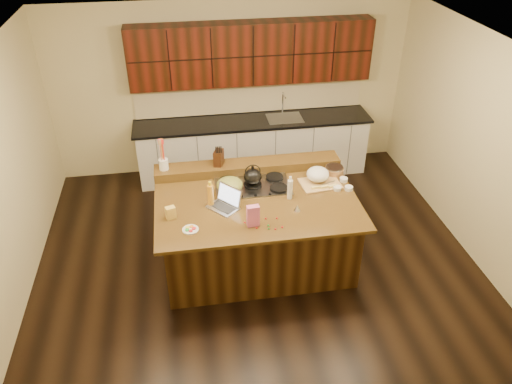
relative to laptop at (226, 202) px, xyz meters
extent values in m
cube|color=black|center=(0.37, 0.08, -0.99)|extent=(5.50, 5.00, 0.01)
cube|color=silver|center=(0.37, 0.08, 1.72)|extent=(5.50, 5.00, 0.01)
cube|color=beige|center=(0.37, 2.58, 0.37)|extent=(5.50, 0.01, 2.70)
cube|color=beige|center=(0.37, -2.43, 0.37)|extent=(5.50, 0.01, 2.70)
cube|color=beige|center=(-2.38, 0.08, 0.37)|extent=(0.01, 5.00, 2.70)
cube|color=beige|center=(3.13, 0.08, 0.37)|extent=(0.01, 5.00, 2.70)
cube|color=black|center=(0.37, 0.08, -0.54)|extent=(2.22, 1.42, 0.88)
cube|color=black|center=(0.37, 0.08, -0.08)|extent=(2.40, 1.60, 0.04)
cube|color=black|center=(0.37, 0.78, 0.00)|extent=(2.40, 0.30, 0.12)
cube|color=gray|center=(0.37, 0.38, -0.06)|extent=(0.92, 0.52, 0.02)
cylinder|color=black|center=(0.07, 0.51, -0.04)|extent=(0.22, 0.22, 0.03)
cylinder|color=black|center=(0.67, 0.51, -0.04)|extent=(0.22, 0.22, 0.03)
cylinder|color=black|center=(0.07, 0.25, -0.04)|extent=(0.22, 0.22, 0.03)
cylinder|color=black|center=(0.67, 0.25, -0.04)|extent=(0.22, 0.22, 0.03)
cylinder|color=black|center=(0.37, 0.38, -0.04)|extent=(0.22, 0.22, 0.03)
cube|color=silver|center=(0.67, 2.25, -0.53)|extent=(3.60, 0.62, 0.90)
cube|color=black|center=(0.67, 2.25, -0.06)|extent=(3.70, 0.66, 0.04)
cube|color=gray|center=(1.17, 2.25, -0.05)|extent=(0.55, 0.42, 0.01)
cylinder|color=gray|center=(1.17, 2.43, 0.14)|extent=(0.02, 0.02, 0.36)
cube|color=black|center=(0.67, 2.40, 0.97)|extent=(3.60, 0.34, 0.90)
cube|color=beige|center=(0.67, 2.56, 0.22)|extent=(3.60, 0.03, 0.50)
ellipsoid|color=black|center=(0.37, 0.38, 0.08)|extent=(0.27, 0.27, 0.20)
ellipsoid|color=olive|center=(0.07, 0.25, 0.07)|extent=(0.41, 0.41, 0.17)
cube|color=#B7B7BC|center=(-0.04, -0.04, -0.06)|extent=(0.40, 0.41, 0.02)
cube|color=black|center=(-0.04, -0.04, -0.05)|extent=(0.30, 0.31, 0.00)
cube|color=#B7B7BC|center=(0.05, 0.04, 0.06)|extent=(0.28, 0.30, 0.22)
cube|color=silver|center=(0.04, 0.04, 0.06)|extent=(0.25, 0.27, 0.19)
cylinder|color=gold|center=(-0.17, 0.05, 0.07)|extent=(0.07, 0.07, 0.27)
cylinder|color=silver|center=(0.77, 0.05, 0.06)|extent=(0.07, 0.07, 0.25)
cube|color=tan|center=(1.21, 0.29, -0.05)|extent=(0.52, 0.40, 0.02)
ellipsoid|color=white|center=(1.19, 0.36, 0.05)|extent=(0.28, 0.28, 0.17)
cube|color=#EDD872|center=(1.12, 0.17, -0.03)|extent=(0.11, 0.03, 0.03)
cube|color=#EDD872|center=(1.23, 0.17, -0.03)|extent=(0.11, 0.03, 0.03)
cube|color=#EDD872|center=(1.33, 0.17, -0.03)|extent=(0.11, 0.03, 0.03)
cylinder|color=gray|center=(1.32, 0.27, -0.04)|extent=(0.19, 0.08, 0.01)
cylinder|color=white|center=(1.52, 0.12, -0.04)|extent=(0.13, 0.13, 0.04)
cylinder|color=white|center=(1.38, 0.14, -0.04)|extent=(0.13, 0.13, 0.04)
cylinder|color=white|center=(1.52, 0.32, -0.04)|extent=(0.13, 0.13, 0.04)
cylinder|color=#996B3F|center=(1.45, 0.51, -0.02)|extent=(0.30, 0.30, 0.09)
cone|color=silver|center=(0.80, -0.21, -0.03)|extent=(0.08, 0.08, 0.07)
cube|color=#D4639B|center=(0.26, -0.41, 0.06)|extent=(0.14, 0.08, 0.25)
cylinder|color=white|center=(-0.43, -0.39, -0.06)|extent=(0.22, 0.22, 0.01)
cube|color=gold|center=(-0.64, -0.13, 0.01)|extent=(0.12, 0.10, 0.15)
cylinder|color=white|center=(-0.70, 0.78, 0.13)|extent=(0.15, 0.15, 0.14)
cube|color=black|center=(0.00, 0.78, 0.16)|extent=(0.15, 0.19, 0.20)
ellipsoid|color=red|center=(0.56, -0.51, -0.05)|extent=(0.02, 0.02, 0.02)
ellipsoid|color=#198C26|center=(0.32, -0.37, -0.05)|extent=(0.02, 0.02, 0.02)
ellipsoid|color=red|center=(0.54, -0.34, -0.05)|extent=(0.02, 0.02, 0.02)
ellipsoid|color=#198C26|center=(0.23, -0.32, -0.05)|extent=(0.02, 0.02, 0.02)
ellipsoid|color=red|center=(0.17, -0.36, -0.05)|extent=(0.02, 0.02, 0.02)
ellipsoid|color=#198C26|center=(0.42, -0.45, -0.05)|extent=(0.02, 0.02, 0.02)
ellipsoid|color=red|center=(0.41, -0.32, -0.05)|extent=(0.02, 0.02, 0.02)
ellipsoid|color=#198C26|center=(0.18, -0.35, -0.05)|extent=(0.02, 0.02, 0.02)
ellipsoid|color=red|center=(0.28, -0.48, -0.05)|extent=(0.02, 0.02, 0.02)
ellipsoid|color=#198C26|center=(0.41, -0.51, -0.05)|extent=(0.02, 0.02, 0.02)
ellipsoid|color=red|center=(0.48, -0.53, -0.05)|extent=(0.02, 0.02, 0.02)
camera|label=1|loc=(-0.42, -4.77, 3.24)|focal=35.00mm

